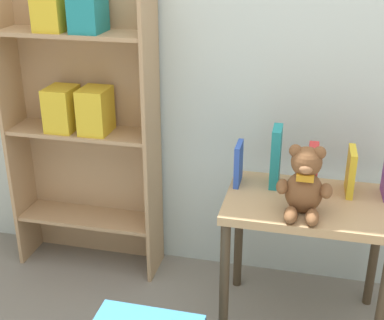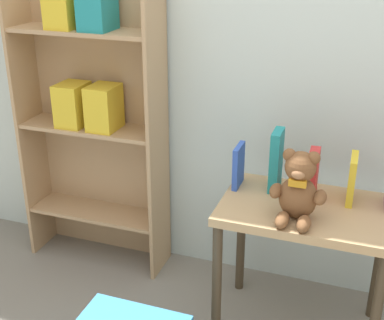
% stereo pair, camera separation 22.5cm
% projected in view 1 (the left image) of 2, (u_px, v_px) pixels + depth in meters
% --- Properties ---
extents(wall_back, '(4.80, 0.06, 2.50)m').
position_uv_depth(wall_back, '(275.00, 19.00, 2.28)').
color(wall_back, silver).
rests_on(wall_back, ground_plane).
extents(bookshelf_side, '(0.71, 0.23, 1.44)m').
position_uv_depth(bookshelf_side, '(83.00, 110.00, 2.52)').
color(bookshelf_side, tan).
rests_on(bookshelf_side, ground_plane).
extents(display_table, '(0.67, 0.45, 0.60)m').
position_uv_depth(display_table, '(308.00, 220.00, 2.19)').
color(display_table, tan).
rests_on(display_table, ground_plane).
extents(teddy_bear, '(0.21, 0.19, 0.27)m').
position_uv_depth(teddy_bear, '(305.00, 184.00, 2.01)').
color(teddy_bear, brown).
rests_on(teddy_bear, display_table).
extents(book_standing_blue, '(0.02, 0.12, 0.18)m').
position_uv_depth(book_standing_blue, '(238.00, 164.00, 2.26)').
color(book_standing_blue, '#2D51B7').
rests_on(book_standing_blue, display_table).
extents(book_standing_teal, '(0.04, 0.12, 0.26)m').
position_uv_depth(book_standing_teal, '(276.00, 157.00, 2.23)').
color(book_standing_teal, teal).
rests_on(book_standing_teal, display_table).
extents(book_standing_red, '(0.04, 0.13, 0.20)m').
position_uv_depth(book_standing_red, '(312.00, 169.00, 2.19)').
color(book_standing_red, red).
rests_on(book_standing_red, display_table).
extents(book_standing_yellow, '(0.03, 0.15, 0.19)m').
position_uv_depth(book_standing_yellow, '(351.00, 171.00, 2.18)').
color(book_standing_yellow, gold).
rests_on(book_standing_yellow, display_table).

